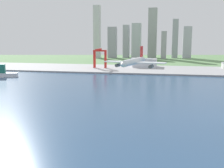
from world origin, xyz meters
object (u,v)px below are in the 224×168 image
object	(u,v)px
port_crane_red	(100,54)
ferry_boat	(1,73)
warehouse_main	(145,63)
airplane_landing	(134,62)

from	to	relation	value
port_crane_red	ferry_boat	bearing A→B (deg)	-130.02
ferry_boat	warehouse_main	distance (m)	267.27
ferry_boat	port_crane_red	bearing A→B (deg)	49.98
ferry_boat	port_crane_red	world-z (taller)	port_crane_red
airplane_landing	warehouse_main	size ratio (longest dim) A/B	0.82
warehouse_main	ferry_boat	bearing A→B (deg)	-138.17
ferry_boat	port_crane_red	size ratio (longest dim) A/B	1.13
port_crane_red	warehouse_main	world-z (taller)	port_crane_red
ferry_boat	warehouse_main	xyz separation A→B (m)	(199.14, 178.23, 3.39)
port_crane_red	warehouse_main	size ratio (longest dim) A/B	0.84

